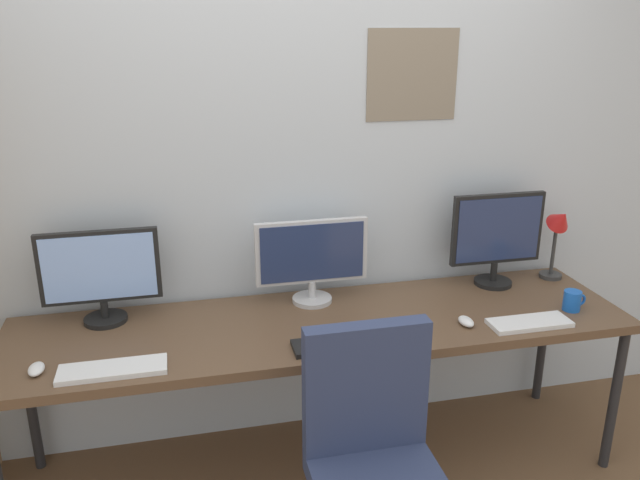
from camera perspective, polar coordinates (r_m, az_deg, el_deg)
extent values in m
cube|color=silver|center=(2.93, -1.64, 6.20)|extent=(5.04, 0.10, 2.60)
cube|color=gray|center=(2.95, 8.30, 14.45)|extent=(0.42, 0.01, 0.40)
cube|color=brown|center=(2.73, 0.24, -7.69)|extent=(2.64, 0.68, 0.04)
cylinder|color=#262628|center=(3.20, 24.91, -12.88)|extent=(0.04, 0.04, 0.70)
cylinder|color=#262628|center=(3.19, -24.59, -13.00)|extent=(0.04, 0.04, 0.70)
cylinder|color=#262628|center=(3.61, 19.38, -8.46)|extent=(0.04, 0.04, 0.70)
cube|color=navy|center=(2.26, 4.15, -13.03)|extent=(0.44, 0.07, 0.48)
cylinder|color=black|center=(2.87, -18.68, -6.74)|extent=(0.18, 0.18, 0.02)
cylinder|color=black|center=(2.85, -18.78, -5.89)|extent=(0.03, 0.03, 0.07)
cube|color=black|center=(2.78, -19.18, -2.26)|extent=(0.49, 0.03, 0.31)
cube|color=#8CB2F2|center=(2.77, -19.21, -2.38)|extent=(0.45, 0.01, 0.28)
cylinder|color=silver|center=(2.91, -0.71, -5.35)|extent=(0.18, 0.18, 0.02)
cylinder|color=silver|center=(2.89, -0.72, -4.48)|extent=(0.03, 0.03, 0.08)
cube|color=silver|center=(2.82, -0.76, -1.03)|extent=(0.51, 0.03, 0.29)
cube|color=navy|center=(2.81, -0.68, -1.15)|extent=(0.47, 0.01, 0.26)
cylinder|color=black|center=(3.20, 15.25, -3.67)|extent=(0.18, 0.18, 0.02)
cylinder|color=black|center=(3.18, 15.34, -2.73)|extent=(0.03, 0.03, 0.09)
cube|color=black|center=(3.12, 15.63, 1.00)|extent=(0.45, 0.03, 0.34)
cube|color=navy|center=(3.10, 15.78, 0.90)|extent=(0.42, 0.01, 0.31)
cylinder|color=#333333|center=(3.37, 19.98, -3.01)|extent=(0.11, 0.11, 0.02)
cylinder|color=#333333|center=(3.32, 20.28, -0.49)|extent=(0.02, 0.02, 0.29)
cone|color=red|center=(3.25, 20.85, 1.78)|extent=(0.11, 0.14, 0.14)
cube|color=silver|center=(2.47, -18.12, -10.99)|extent=(0.39, 0.13, 0.02)
cube|color=black|center=(2.52, 1.45, -9.36)|extent=(0.34, 0.13, 0.02)
cube|color=silver|center=(2.83, 18.30, -7.08)|extent=(0.35, 0.13, 0.02)
ellipsoid|color=silver|center=(2.56, -24.13, -10.53)|extent=(0.06, 0.10, 0.03)
ellipsoid|color=silver|center=(2.76, 12.98, -7.13)|extent=(0.06, 0.10, 0.03)
cylinder|color=blue|center=(3.02, 21.69, -5.08)|extent=(0.08, 0.08, 0.09)
torus|color=blue|center=(3.04, 22.31, -4.99)|extent=(0.06, 0.01, 0.06)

